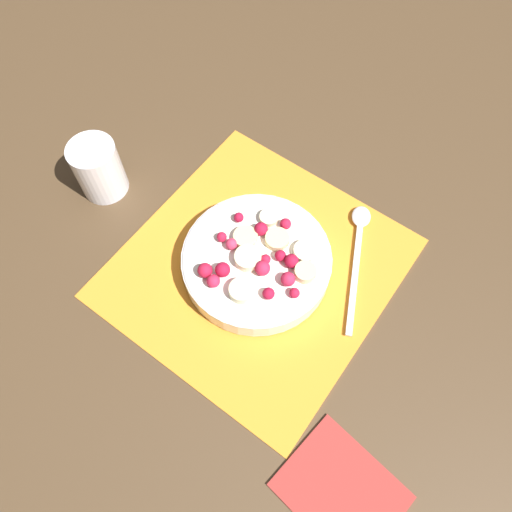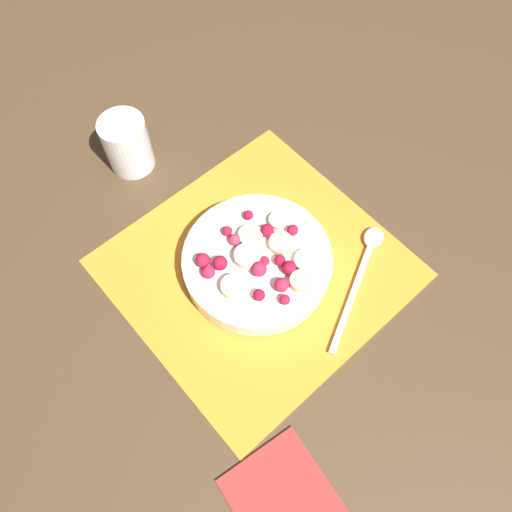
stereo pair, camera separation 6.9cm
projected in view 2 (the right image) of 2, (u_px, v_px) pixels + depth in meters
ground_plane at (257, 268)px, 0.73m from camera, size 3.00×3.00×0.00m
placemat at (257, 268)px, 0.73m from camera, size 0.38×0.37×0.01m
fruit_bowl at (256, 263)px, 0.71m from camera, size 0.21×0.21×0.06m
spoon at (365, 262)px, 0.73m from camera, size 0.20×0.11×0.01m
drinking_glass at (127, 144)px, 0.78m from camera, size 0.07×0.07×0.09m
napkin at (287, 505)px, 0.58m from camera, size 0.13×0.15×0.01m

